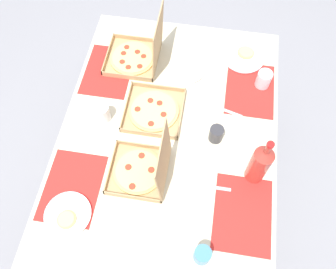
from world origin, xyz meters
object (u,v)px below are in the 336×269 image
at_px(plate_near_right, 187,69).
at_px(cup_clear_left, 103,113).
at_px(pizza_box_corner_right, 144,169).
at_px(plate_far_right, 244,57).
at_px(plate_near_left, 68,215).
at_px(cup_clear_right, 202,255).
at_px(cup_spare, 264,79).
at_px(pizza_box_center, 138,54).
at_px(cup_dark, 216,134).
at_px(pizza_box_corner_left, 154,111).
at_px(soda_bottle, 260,164).

distance_m(plate_near_right, cup_clear_left, 0.54).
xyz_separation_m(pizza_box_corner_right, plate_far_right, (-0.79, 0.43, -0.04)).
bearing_deg(plate_near_left, pizza_box_corner_right, 130.79).
distance_m(plate_near_right, cup_clear_right, 1.02).
height_order(plate_near_left, plate_near_right, plate_near_left).
relative_size(cup_spare, cup_clear_left, 0.96).
distance_m(pizza_box_center, cup_dark, 0.65).
relative_size(plate_near_left, plate_near_right, 1.00).
xyz_separation_m(plate_near_left, cup_spare, (-0.88, 0.84, 0.04)).
xyz_separation_m(pizza_box_corner_right, plate_near_right, (-0.66, 0.12, -0.04)).
distance_m(plate_far_right, cup_spare, 0.21).
distance_m(pizza_box_center, plate_far_right, 0.61).
relative_size(pizza_box_corner_left, plate_far_right, 1.27).
xyz_separation_m(pizza_box_center, cup_clear_left, (0.41, -0.10, 0.00)).
distance_m(pizza_box_center, plate_near_right, 0.29).
distance_m(cup_clear_left, cup_dark, 0.58).
height_order(plate_far_right, plate_near_left, same).
xyz_separation_m(cup_spare, cup_clear_right, (0.96, -0.22, -0.00)).
xyz_separation_m(plate_far_right, cup_spare, (0.17, 0.11, 0.04)).
height_order(pizza_box_corner_right, soda_bottle, soda_bottle).
distance_m(pizza_box_corner_right, cup_dark, 0.40).
distance_m(plate_near_right, soda_bottle, 0.72).
bearing_deg(pizza_box_corner_right, cup_clear_left, -135.72).
bearing_deg(soda_bottle, cup_spare, 177.73).
distance_m(soda_bottle, cup_clear_left, 0.81).
height_order(plate_near_right, soda_bottle, soda_bottle).
relative_size(cup_clear_right, cup_dark, 1.01).
relative_size(pizza_box_corner_right, soda_bottle, 0.95).
relative_size(pizza_box_corner_right, cup_dark, 3.54).
height_order(plate_far_right, plate_near_right, plate_far_right).
height_order(plate_far_right, soda_bottle, soda_bottle).
bearing_deg(pizza_box_center, pizza_box_corner_right, 13.73).
bearing_deg(soda_bottle, pizza_box_corner_left, -117.30).
xyz_separation_m(pizza_box_corner_left, cup_clear_left, (0.08, -0.25, 0.04)).
distance_m(plate_far_right, soda_bottle, 0.74).
height_order(pizza_box_corner_left, soda_bottle, soda_bottle).
relative_size(pizza_box_corner_right, cup_spare, 3.19).
bearing_deg(cup_spare, cup_clear_left, -66.49).
bearing_deg(plate_near_right, soda_bottle, 34.48).
distance_m(pizza_box_center, cup_clear_right, 1.13).
bearing_deg(plate_far_right, pizza_box_corner_left, -45.17).
height_order(plate_near_left, soda_bottle, soda_bottle).
height_order(pizza_box_corner_left, cup_dark, cup_dark).
bearing_deg(pizza_box_corner_right, cup_clear_right, 42.88).
relative_size(pizza_box_corner_right, cup_clear_left, 3.07).
height_order(cup_clear_right, cup_clear_left, cup_clear_left).
xyz_separation_m(pizza_box_corner_left, plate_far_right, (-0.44, 0.45, -0.00)).
distance_m(pizza_box_center, cup_clear_left, 0.42).
distance_m(pizza_box_corner_right, cup_spare, 0.82).
bearing_deg(cup_spare, soda_bottle, -2.27).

